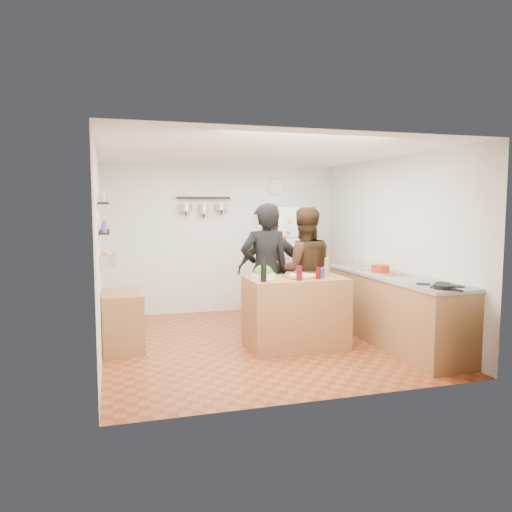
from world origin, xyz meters
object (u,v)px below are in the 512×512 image
object	(u,v)px
red_bowl	(380,268)
skillet	(444,287)
wall_clock	(276,187)
person_back	(272,270)
fridge	(282,260)
wine_bottle	(264,273)
pepper_mill	(327,268)
salt_canister	(322,273)
person_left	(265,272)
salad_bowl	(263,276)
person_center	(304,272)
side_table	(123,321)
prep_island	(296,313)
counter_run	(393,310)

from	to	relation	value
red_bowl	skillet	bearing A→B (deg)	-92.02
wall_clock	red_bowl	bearing A→B (deg)	-73.53
person_back	fridge	distance (m)	1.14
wine_bottle	pepper_mill	xyz separation A→B (m)	(0.95, 0.27, -0.01)
salt_canister	wall_clock	world-z (taller)	wall_clock
person_left	wine_bottle	bearing A→B (deg)	72.81
salad_bowl	fridge	size ratio (longest dim) A/B	0.17
salad_bowl	fridge	bearing A→B (deg)	64.73
salt_canister	wall_clock	distance (m)	2.85
wine_bottle	red_bowl	world-z (taller)	wine_bottle
salad_bowl	person_back	world-z (taller)	person_back
person_center	skillet	xyz separation A→B (m)	(0.87, -1.90, 0.04)
pepper_mill	side_table	xyz separation A→B (m)	(-2.58, 0.52, -0.64)
wine_bottle	wall_clock	distance (m)	3.10
prep_island	red_bowl	distance (m)	1.37
counter_run	side_table	size ratio (longest dim) A/B	3.29
person_center	side_table	xyz separation A→B (m)	(-2.47, -0.01, -0.54)
counter_run	prep_island	bearing A→B (deg)	172.56
person_back	fridge	size ratio (longest dim) A/B	0.96
wine_bottle	counter_run	bearing A→B (deg)	1.54
pepper_mill	person_back	world-z (taller)	person_back
person_left	fridge	xyz separation A→B (m)	(0.82, 1.64, -0.03)
person_left	salt_canister	bearing A→B (deg)	134.17
counter_run	person_left	bearing A→B (deg)	157.18
person_left	fridge	bearing A→B (deg)	-114.87
person_back	side_table	size ratio (longest dim) A/B	2.15
salad_bowl	pepper_mill	xyz separation A→B (m)	(0.87, 0.00, 0.06)
counter_run	skillet	distance (m)	1.26
counter_run	fridge	xyz separation A→B (m)	(-0.75, 2.30, 0.45)
wine_bottle	salt_canister	size ratio (longest dim) A/B	1.73
salad_bowl	red_bowl	xyz separation A→B (m)	(1.68, 0.04, 0.03)
prep_island	side_table	xyz separation A→B (m)	(-2.13, 0.57, -0.09)
person_left	person_back	distance (m)	0.70
prep_island	salt_canister	bearing A→B (deg)	-21.80
person_back	skillet	xyz separation A→B (m)	(1.17, -2.45, 0.08)
prep_island	red_bowl	bearing A→B (deg)	4.11
pepper_mill	person_left	world-z (taller)	person_left
counter_run	person_back	bearing A→B (deg)	134.51
wine_bottle	salt_canister	world-z (taller)	wine_bottle
salad_bowl	salt_canister	xyz separation A→B (m)	(0.72, -0.17, 0.03)
fridge	skillet	bearing A→B (deg)	-79.35
pepper_mill	person_center	size ratio (longest dim) A/B	0.11
prep_island	salt_canister	world-z (taller)	salt_canister
red_bowl	wall_clock	distance (m)	2.74
prep_island	wall_clock	xyz separation A→B (m)	(0.56, 2.46, 1.69)
wine_bottle	wall_clock	bearing A→B (deg)	68.39
salad_bowl	counter_run	bearing A→B (deg)	-7.28
salt_canister	person_center	xyz separation A→B (m)	(0.04, 0.70, -0.07)
wall_clock	side_table	xyz separation A→B (m)	(-2.69, -1.89, -1.78)
person_left	skillet	world-z (taller)	person_left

